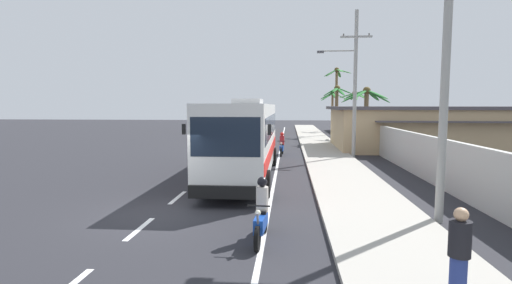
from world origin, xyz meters
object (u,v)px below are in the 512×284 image
(coach_bus_foreground, at_px, (245,136))
(palm_farthest, at_px, (366,105))
(palm_third, at_px, (336,88))
(motorcycle_trailing, at_px, (262,215))
(coach_bus_far_lane, at_px, (244,117))
(motorcycle_beside_bus, at_px, (282,146))
(pedestrian_near_kerb, at_px, (459,253))
(palm_fourth, at_px, (332,102))
(utility_pole_mid, at_px, (354,81))
(palm_nearest, at_px, (355,105))
(palm_second, at_px, (337,100))
(roadside_building, at_px, (427,128))
(utility_pole_nearest, at_px, (444,58))

(coach_bus_foreground, distance_m, palm_farthest, 12.85)
(palm_third, bearing_deg, motorcycle_trailing, -99.90)
(coach_bus_far_lane, xyz_separation_m, palm_farthest, (11.50, -21.50, 1.57))
(motorcycle_trailing, distance_m, palm_third, 35.82)
(motorcycle_beside_bus, bearing_deg, pedestrian_near_kerb, -80.53)
(coach_bus_far_lane, height_order, motorcycle_beside_bus, coach_bus_far_lane)
(motorcycle_trailing, height_order, palm_fourth, palm_fourth)
(utility_pole_mid, relative_size, palm_farthest, 1.98)
(coach_bus_foreground, xyz_separation_m, palm_fourth, (7.80, 32.22, 1.91))
(palm_third, height_order, palm_fourth, palm_third)
(pedestrian_near_kerb, bearing_deg, coach_bus_foreground, 60.60)
(motorcycle_beside_bus, bearing_deg, palm_farthest, 17.73)
(coach_bus_far_lane, height_order, palm_nearest, palm_nearest)
(motorcycle_beside_bus, xyz_separation_m, palm_third, (5.89, 17.94, 4.78))
(palm_second, bearing_deg, motorcycle_beside_bus, -118.15)
(pedestrian_near_kerb, relative_size, palm_third, 0.21)
(coach_bus_foreground, relative_size, palm_nearest, 2.43)
(palm_second, xyz_separation_m, roadside_building, (6.49, -4.60, -2.25))
(palm_farthest, bearing_deg, motorcycle_trailing, -108.43)
(motorcycle_trailing, xyz_separation_m, utility_pole_nearest, (5.08, 1.96, 4.17))
(coach_bus_foreground, bearing_deg, palm_farthest, 52.59)
(motorcycle_beside_bus, relative_size, palm_nearest, 0.39)
(palm_second, bearing_deg, motorcycle_trailing, -101.02)
(coach_bus_far_lane, xyz_separation_m, motorcycle_trailing, (5.17, -40.49, -1.26))
(motorcycle_trailing, xyz_separation_m, pedestrian_near_kerb, (3.56, -3.03, 0.33))
(motorcycle_beside_bus, relative_size, palm_third, 0.25)
(palm_farthest, bearing_deg, palm_nearest, 84.64)
(motorcycle_beside_bus, relative_size, utility_pole_mid, 0.20)
(palm_second, distance_m, palm_third, 8.99)
(motorcycle_beside_bus, relative_size, pedestrian_near_kerb, 1.21)
(utility_pole_mid, xyz_separation_m, palm_farthest, (1.44, 3.00, -1.58))
(coach_bus_far_lane, distance_m, utility_pole_mid, 26.68)
(palm_nearest, bearing_deg, motorcycle_beside_bus, -119.09)
(palm_nearest, xyz_separation_m, palm_third, (-1.24, 5.12, 1.90))
(coach_bus_foreground, bearing_deg, coach_bus_far_lane, 96.74)
(utility_pole_mid, bearing_deg, coach_bus_foreground, -131.52)
(utility_pole_nearest, bearing_deg, coach_bus_far_lane, 104.90)
(palm_third, distance_m, palm_fourth, 6.29)
(coach_bus_foreground, xyz_separation_m, palm_second, (6.52, 17.31, 1.99))
(motorcycle_beside_bus, distance_m, motorcycle_trailing, 17.03)
(utility_pole_nearest, xyz_separation_m, utility_pole_mid, (-0.19, 14.02, 0.24))
(palm_fourth, height_order, palm_farthest, palm_fourth)
(palm_nearest, relative_size, palm_second, 0.93)
(coach_bus_foreground, xyz_separation_m, utility_pole_mid, (6.32, 7.14, 3.09))
(pedestrian_near_kerb, distance_m, palm_nearest, 33.19)
(palm_nearest, bearing_deg, coach_bus_foreground, -112.67)
(utility_pole_mid, bearing_deg, utility_pole_nearest, -89.24)
(palm_nearest, distance_m, palm_third, 5.60)
(utility_pole_mid, relative_size, palm_third, 1.23)
(motorcycle_beside_bus, xyz_separation_m, motorcycle_trailing, (-0.21, -17.03, 0.01))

